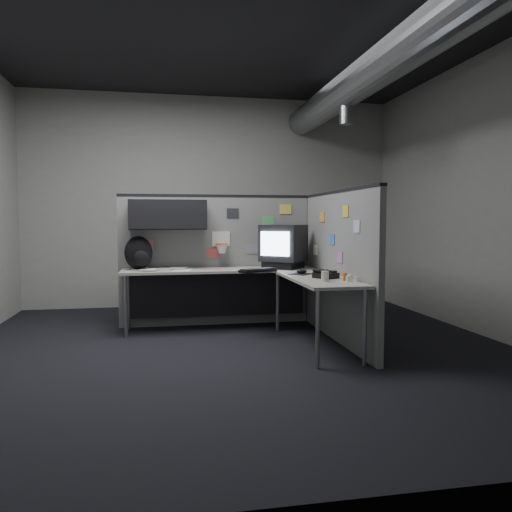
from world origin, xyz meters
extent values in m
cube|color=black|center=(0.00, 0.00, -0.01)|extent=(5.60, 5.60, 0.01)
cube|color=black|center=(0.00, 0.00, 3.21)|extent=(5.60, 5.60, 0.01)
cube|color=#9E9E99|center=(0.00, 2.80, 1.60)|extent=(5.60, 0.01, 3.20)
cube|color=#9E9E99|center=(0.00, -2.80, 1.60)|extent=(5.60, 0.01, 3.20)
cube|color=#9E9E99|center=(2.80, 0.00, 1.60)|extent=(0.01, 5.60, 3.20)
cylinder|color=slate|center=(1.40, 0.00, 2.85)|extent=(0.40, 5.49, 0.40)
cylinder|color=slate|center=(1.40, 0.80, 2.60)|extent=(0.16, 0.16, 0.30)
cube|color=slate|center=(-0.08, 1.30, 0.80)|extent=(2.43, 0.06, 1.60)
cube|color=black|center=(-0.08, 1.30, 1.61)|extent=(2.43, 0.07, 0.03)
cube|color=black|center=(1.10, 1.30, 0.80)|extent=(0.07, 0.07, 1.60)
cube|color=black|center=(-0.70, 1.10, 1.38)|extent=(0.90, 0.35, 0.35)
cube|color=black|center=(-0.70, 0.93, 1.38)|extent=(0.90, 0.02, 0.33)
cube|color=silver|center=(-0.05, 1.26, 1.08)|extent=(0.22, 0.02, 0.18)
torus|color=#D85914|center=(-0.05, 1.17, 1.02)|extent=(0.16, 0.16, 0.01)
cone|color=white|center=(-0.05, 1.17, 0.96)|extent=(0.14, 0.14, 0.11)
cube|color=#D87F7F|center=(-0.95, 1.26, 1.02)|extent=(0.15, 0.01, 0.12)
cube|color=#26262D|center=(0.10, 1.26, 1.40)|extent=(0.15, 0.01, 0.12)
cube|color=gray|center=(0.35, 1.26, 0.95)|extent=(0.15, 0.01, 0.12)
cube|color=#4CB266|center=(0.55, 1.26, 1.30)|extent=(0.15, 0.01, 0.12)
cube|color=#E5D84C|center=(0.78, 1.26, 1.45)|extent=(0.15, 0.01, 0.12)
cube|color=#CC4C4C|center=(-0.15, 1.26, 0.90)|extent=(0.15, 0.01, 0.12)
cube|color=slate|center=(1.10, 0.22, 0.80)|extent=(0.06, 2.23, 1.60)
cube|color=black|center=(1.10, 0.22, 1.61)|extent=(0.07, 2.23, 0.03)
cube|color=orange|center=(1.06, 0.65, 1.35)|extent=(0.01, 0.15, 0.12)
cube|color=#337FCC|center=(1.06, 0.30, 1.10)|extent=(0.01, 0.15, 0.12)
cube|color=gold|center=(1.06, -0.10, 1.40)|extent=(0.01, 0.15, 0.12)
cube|color=silver|center=(1.06, 0.90, 0.95)|extent=(0.01, 0.15, 0.12)
cube|color=silver|center=(1.06, -0.40, 1.25)|extent=(0.01, 0.15, 0.12)
cube|color=#B266B2|center=(1.06, 0.05, 0.92)|extent=(0.01, 0.15, 0.12)
cube|color=#AAA69A|center=(-0.10, 0.98, 0.71)|extent=(2.30, 0.56, 0.03)
cube|color=#AAA69A|center=(0.78, -0.07, 0.71)|extent=(0.56, 1.55, 0.03)
cube|color=black|center=(-0.10, 1.20, 0.40)|extent=(2.18, 0.02, 0.55)
cylinder|color=gray|center=(-1.18, 0.76, 0.35)|extent=(0.04, 0.04, 0.70)
cylinder|color=gray|center=(-1.18, 1.20, 0.35)|extent=(0.04, 0.04, 0.70)
cylinder|color=gray|center=(0.56, 0.76, 0.35)|extent=(0.04, 0.04, 0.70)
cylinder|color=gray|center=(0.56, -0.78, 0.35)|extent=(0.04, 0.04, 0.70)
cylinder|color=gray|center=(1.00, -0.78, 0.35)|extent=(0.04, 0.04, 0.70)
cube|color=black|center=(0.67, 0.94, 0.77)|extent=(0.57, 0.58, 0.09)
cube|color=black|center=(0.67, 0.94, 1.04)|extent=(0.65, 0.65, 0.44)
cube|color=white|center=(0.52, 0.75, 1.04)|extent=(0.29, 0.23, 0.28)
cube|color=black|center=(0.28, 0.56, 0.74)|extent=(0.46, 0.34, 0.03)
cube|color=black|center=(0.28, 0.56, 0.76)|extent=(0.43, 0.30, 0.01)
cube|color=black|center=(0.70, 0.23, 0.73)|extent=(0.31, 0.31, 0.01)
ellipsoid|color=black|center=(0.70, 0.23, 0.76)|extent=(0.12, 0.08, 0.05)
cube|color=black|center=(0.84, -0.17, 0.76)|extent=(0.26, 0.27, 0.06)
cylinder|color=black|center=(0.77, -0.19, 0.81)|extent=(0.12, 0.18, 0.04)
cube|color=black|center=(0.89, -0.16, 0.79)|extent=(0.13, 0.14, 0.02)
cylinder|color=silver|center=(0.98, -0.45, 0.76)|extent=(0.05, 0.05, 0.07)
cylinder|color=silver|center=(0.94, -0.51, 0.76)|extent=(0.04, 0.04, 0.06)
cylinder|color=silver|center=(1.02, -0.51, 0.75)|extent=(0.04, 0.04, 0.05)
cylinder|color=#D85914|center=(0.95, -0.41, 0.77)|extent=(0.04, 0.04, 0.07)
cylinder|color=beige|center=(0.74, -0.43, 0.78)|extent=(0.09, 0.09, 0.10)
cube|color=white|center=(-0.54, 0.90, 0.73)|extent=(0.26, 0.32, 0.00)
cube|color=white|center=(-0.74, 1.10, 0.73)|extent=(0.26, 0.32, 0.00)
cube|color=white|center=(-1.00, 1.06, 0.74)|extent=(0.26, 0.32, 0.00)
cube|color=white|center=(-0.59, 1.11, 0.74)|extent=(0.26, 0.32, 0.00)
cube|color=white|center=(-0.92, 0.96, 0.74)|extent=(0.26, 0.32, 0.00)
cube|color=white|center=(-1.06, 1.19, 0.75)|extent=(0.26, 0.32, 0.00)
ellipsoid|color=black|center=(-1.05, 1.07, 0.93)|extent=(0.34, 0.26, 0.40)
ellipsoid|color=black|center=(-1.01, 0.94, 0.87)|extent=(0.18, 0.11, 0.18)
camera|label=1|loc=(-0.78, -4.92, 1.30)|focal=35.00mm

